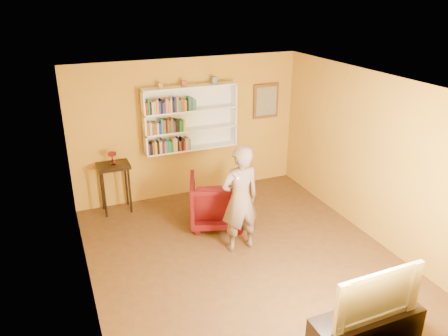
{
  "coord_description": "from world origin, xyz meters",
  "views": [
    {
      "loc": [
        -2.45,
        -5.23,
        3.88
      ],
      "look_at": [
        0.02,
        0.75,
        1.19
      ],
      "focal_mm": 35.0,
      "sensor_mm": 36.0,
      "label": 1
    }
  ],
  "objects_px": {
    "ruby_lustre": "(112,155)",
    "television": "(372,291)",
    "bookshelf": "(189,118)",
    "armchair": "(218,201)",
    "tv_cabinet": "(365,331)",
    "console_table": "(114,173)",
    "person": "(240,199)"
  },
  "relations": [
    {
      "from": "ruby_lustre",
      "to": "television",
      "type": "height_order",
      "value": "ruby_lustre"
    },
    {
      "from": "bookshelf",
      "to": "armchair",
      "type": "relative_size",
      "value": 1.86
    },
    {
      "from": "tv_cabinet",
      "to": "television",
      "type": "xyz_separation_m",
      "value": [
        -0.0,
        0.0,
        0.56
      ]
    },
    {
      "from": "bookshelf",
      "to": "tv_cabinet",
      "type": "relative_size",
      "value": 1.33
    },
    {
      "from": "console_table",
      "to": "person",
      "type": "distance_m",
      "value": 2.58
    },
    {
      "from": "tv_cabinet",
      "to": "television",
      "type": "relative_size",
      "value": 1.21
    },
    {
      "from": "ruby_lustre",
      "to": "television",
      "type": "xyz_separation_m",
      "value": [
        2.05,
        -4.5,
        -0.31
      ]
    },
    {
      "from": "console_table",
      "to": "person",
      "type": "xyz_separation_m",
      "value": [
        1.59,
        -2.03,
        0.1
      ]
    },
    {
      "from": "console_table",
      "to": "television",
      "type": "bearing_deg",
      "value": -65.49
    },
    {
      "from": "tv_cabinet",
      "to": "ruby_lustre",
      "type": "bearing_deg",
      "value": 114.51
    },
    {
      "from": "ruby_lustre",
      "to": "armchair",
      "type": "distance_m",
      "value": 2.06
    },
    {
      "from": "bookshelf",
      "to": "armchair",
      "type": "bearing_deg",
      "value": -88.02
    },
    {
      "from": "console_table",
      "to": "television",
      "type": "distance_m",
      "value": 4.95
    },
    {
      "from": "television",
      "to": "armchair",
      "type": "bearing_deg",
      "value": 97.7
    },
    {
      "from": "person",
      "to": "tv_cabinet",
      "type": "bearing_deg",
      "value": 97.64
    },
    {
      "from": "armchair",
      "to": "tv_cabinet",
      "type": "height_order",
      "value": "armchair"
    },
    {
      "from": "ruby_lustre",
      "to": "tv_cabinet",
      "type": "bearing_deg",
      "value": -65.49
    },
    {
      "from": "bookshelf",
      "to": "television",
      "type": "height_order",
      "value": "bookshelf"
    },
    {
      "from": "person",
      "to": "tv_cabinet",
      "type": "distance_m",
      "value": 2.59
    },
    {
      "from": "armchair",
      "to": "person",
      "type": "distance_m",
      "value": 0.97
    },
    {
      "from": "bookshelf",
      "to": "armchair",
      "type": "distance_m",
      "value": 1.75
    },
    {
      "from": "console_table",
      "to": "armchair",
      "type": "distance_m",
      "value": 1.97
    },
    {
      "from": "bookshelf",
      "to": "person",
      "type": "distance_m",
      "value": 2.31
    },
    {
      "from": "person",
      "to": "tv_cabinet",
      "type": "height_order",
      "value": "person"
    },
    {
      "from": "console_table",
      "to": "ruby_lustre",
      "type": "height_order",
      "value": "ruby_lustre"
    },
    {
      "from": "console_table",
      "to": "person",
      "type": "relative_size",
      "value": 0.54
    },
    {
      "from": "bookshelf",
      "to": "armchair",
      "type": "height_order",
      "value": "bookshelf"
    },
    {
      "from": "television",
      "to": "ruby_lustre",
      "type": "bearing_deg",
      "value": 113.93
    },
    {
      "from": "person",
      "to": "tv_cabinet",
      "type": "relative_size",
      "value": 1.29
    },
    {
      "from": "ruby_lustre",
      "to": "armchair",
      "type": "bearing_deg",
      "value": -36.41
    },
    {
      "from": "bookshelf",
      "to": "person",
      "type": "height_order",
      "value": "bookshelf"
    },
    {
      "from": "console_table",
      "to": "person",
      "type": "bearing_deg",
      "value": -51.88
    }
  ]
}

